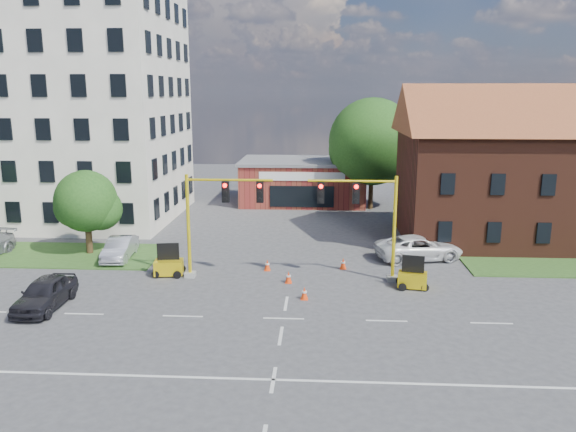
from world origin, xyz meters
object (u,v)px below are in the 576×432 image
(signal_mast_east, at_px, (366,215))
(trailer_west, at_px, (169,266))
(trailer_east, at_px, (412,278))
(pickup_white, at_px, (419,248))
(sedan_dark, at_px, (45,293))
(signal_mast_west, at_px, (216,213))

(signal_mast_east, height_order, trailer_west, signal_mast_east)
(trailer_west, height_order, trailer_east, trailer_west)
(trailer_west, distance_m, trailer_east, 14.40)
(pickup_white, bearing_deg, signal_mast_east, 124.98)
(trailer_east, distance_m, pickup_white, 5.80)
(trailer_east, bearing_deg, sedan_dark, -156.85)
(pickup_white, bearing_deg, signal_mast_west, 95.66)
(trailer_west, relative_size, sedan_dark, 0.41)
(signal_mast_east, relative_size, pickup_white, 1.09)
(signal_mast_west, xyz_separation_m, sedan_dark, (-7.91, -5.29, -3.12))
(trailer_east, relative_size, pickup_white, 0.32)
(signal_mast_west, relative_size, trailer_east, 3.43)
(signal_mast_east, distance_m, pickup_white, 6.73)
(sedan_dark, bearing_deg, trailer_west, 47.99)
(signal_mast_west, bearing_deg, signal_mast_east, 0.00)
(signal_mast_west, height_order, trailer_west, signal_mast_west)
(trailer_west, xyz_separation_m, sedan_dark, (-4.91, -5.54, 0.20))
(trailer_west, bearing_deg, trailer_east, -14.10)
(trailer_east, xyz_separation_m, pickup_white, (1.30, 5.65, 0.23))
(signal_mast_west, height_order, signal_mast_east, same)
(sedan_dark, bearing_deg, signal_mast_east, 17.19)
(signal_mast_east, height_order, sedan_dark, signal_mast_east)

